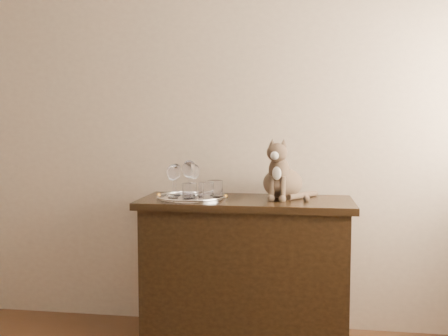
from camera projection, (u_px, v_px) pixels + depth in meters
The scene contains 11 objects.
wall_back at pixel (158, 113), 3.18m from camera, with size 4.00×0.10×2.70m, color tan.
sideboard at pixel (245, 272), 2.86m from camera, with size 1.20×0.50×0.85m, color black, non-canonical shape.
tray at pixel (192, 198), 2.85m from camera, with size 0.40×0.40×0.01m, color silver.
wine_glass_a at pixel (176, 179), 2.92m from camera, with size 0.07×0.07×0.19m, color white, non-canonical shape.
wine_glass_b at pixel (194, 180), 2.91m from camera, with size 0.07×0.07×0.19m, color white, non-canonical shape.
wine_glass_c at pixel (173, 181), 2.81m from camera, with size 0.07×0.07×0.19m, color white, non-canonical shape.
wine_glass_d at pixel (189, 179), 2.83m from camera, with size 0.08×0.08×0.21m, color white, non-canonical shape.
tumbler_a at pixel (206, 191), 2.75m from camera, with size 0.08×0.08×0.10m, color silver.
tumbler_b at pixel (189, 192), 2.74m from camera, with size 0.08×0.08×0.09m, color silver.
tumbler_c at pixel (215, 189), 2.86m from camera, with size 0.08×0.08×0.09m, color white.
cat at pixel (283, 168), 2.86m from camera, with size 0.34×0.32×0.35m, color brown, non-canonical shape.
Camera 1 is at (0.89, -0.85, 1.26)m, focal length 40.00 mm.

